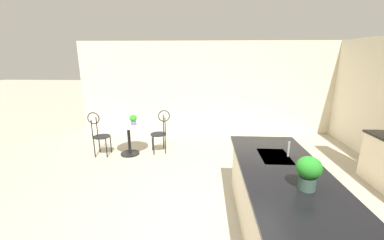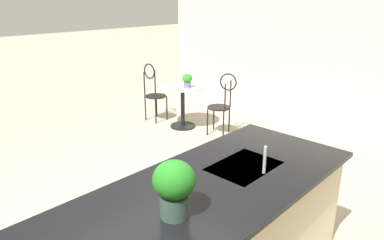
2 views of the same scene
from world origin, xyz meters
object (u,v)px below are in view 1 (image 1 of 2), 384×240
Objects in this scene: potted_plant_counter_near at (309,171)px; bistro_table at (129,136)px; chair_near_window at (99,132)px; chair_by_island at (161,129)px; potted_plant_on_table at (133,119)px.

bistro_table is at bearing -135.77° from potted_plant_counter_near.
potted_plant_counter_near is (2.85, 3.53, 0.55)m from chair_near_window.
chair_by_island is at bearing 104.57° from bistro_table.
chair_by_island is (-0.19, 0.72, 0.13)m from bistro_table.
chair_near_window is at bearing -83.21° from bistro_table.
potted_plant_on_table is 3.99m from potted_plant_counter_near.
chair_near_window is 4.57m from potted_plant_counter_near.
chair_by_island is 4.40× the size of potted_plant_on_table.
bistro_table is 0.69m from chair_near_window.
chair_by_island is 2.87× the size of potted_plant_counter_near.
potted_plant_on_table is at bearing -136.94° from potted_plant_counter_near.
potted_plant_counter_near is at bearing 51.06° from chair_near_window.
potted_plant_counter_near is (3.12, 2.13, 0.55)m from chair_by_island.
chair_near_window is 1.00× the size of chair_by_island.
bistro_table is 2.20× the size of potted_plant_counter_near.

